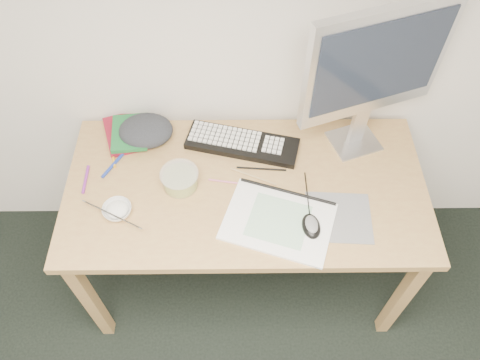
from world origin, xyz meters
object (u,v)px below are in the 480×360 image
Objects in this scene: monitor at (376,67)px; keyboard at (242,144)px; sketchpad at (278,221)px; rice_bowl at (117,210)px; desk at (246,198)px.

keyboard is at bearing 162.57° from monitor.
sketchpad is 3.58× the size of rice_bowl.
desk is 0.50m from rice_bowl.
rice_bowl reaches higher than keyboard.
monitor is (0.45, 0.22, 0.48)m from desk.
keyboard is (-0.13, 0.37, 0.01)m from sketchpad.
sketchpad is at bearing -150.67° from monitor.
desk is 0.22m from keyboard.
monitor is at bearing 26.10° from desk.
sketchpad is 0.85× the size of keyboard.
sketchpad is 0.39m from keyboard.
keyboard is at bearing 93.40° from desk.
monitor is (0.34, 0.39, 0.39)m from sketchpad.
rice_bowl reaches higher than sketchpad.
desk is at bearing -173.56° from monitor.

